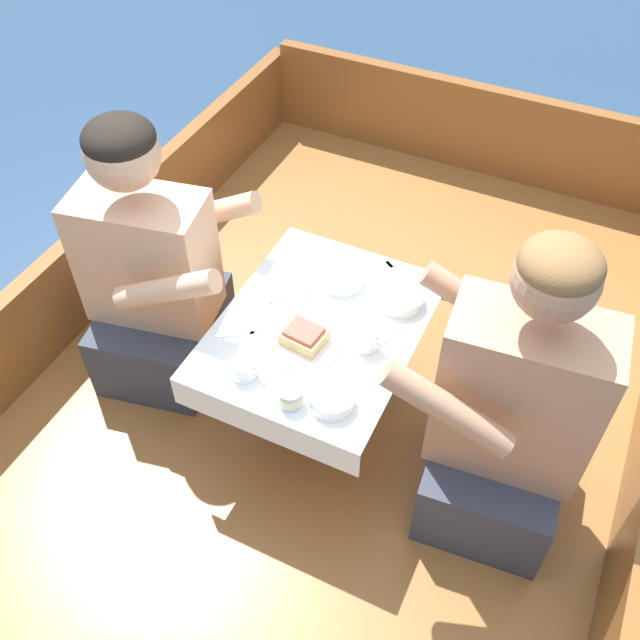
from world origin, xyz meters
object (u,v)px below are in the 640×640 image
(tin_can, at_px, (291,397))
(sandwich, at_px, (304,336))
(person_port, at_px, (153,279))
(coffee_cup_port, at_px, (367,339))
(coffee_cup_starboard, at_px, (244,368))
(person_starboard, at_px, (508,418))

(tin_can, bearing_deg, sandwich, 106.90)
(person_port, bearing_deg, tin_can, -34.32)
(person_port, distance_m, coffee_cup_port, 0.74)
(sandwich, height_order, coffee_cup_starboard, sandwich)
(coffee_cup_starboard, bearing_deg, tin_can, -11.18)
(tin_can, bearing_deg, person_starboard, 23.10)
(person_port, height_order, tin_can, person_port)
(coffee_cup_starboard, bearing_deg, sandwich, 60.77)
(person_starboard, bearing_deg, person_port, -7.42)
(coffee_cup_port, relative_size, tin_can, 1.40)
(person_starboard, bearing_deg, tin_can, 18.01)
(sandwich, distance_m, coffee_cup_starboard, 0.20)
(person_port, relative_size, person_starboard, 0.96)
(coffee_cup_starboard, distance_m, tin_can, 0.16)
(person_starboard, distance_m, sandwich, 0.59)
(person_port, relative_size, tin_can, 14.35)
(person_starboard, relative_size, tin_can, 14.96)
(person_port, bearing_deg, coffee_cup_port, -11.50)
(person_starboard, relative_size, coffee_cup_starboard, 10.33)
(tin_can, bearing_deg, person_port, 156.69)
(person_starboard, distance_m, coffee_cup_starboard, 0.72)
(sandwich, bearing_deg, person_starboard, 2.24)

